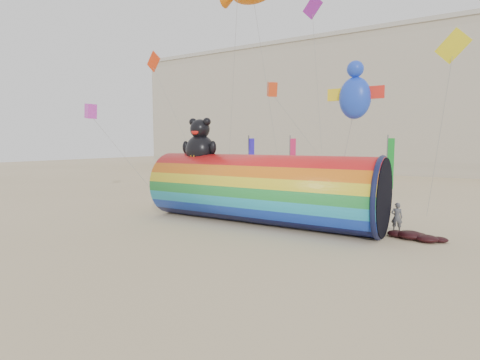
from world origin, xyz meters
The scene contains 7 objects.
ground centered at (0.00, 0.00, 0.00)m, with size 160.00×160.00×0.00m, color #CCB58C.
hotel_building centered at (-12.00, 45.95, 10.31)m, with size 60.40×15.40×20.60m.
windsock_assembly centered at (1.61, 1.82, 2.02)m, with size 13.23×4.03×6.10m.
kite_handler centered at (8.56, 3.50, 0.75)m, with size 0.55×0.36×1.51m, color #53545A.
fabric_bundle centered at (9.56, 2.30, 0.17)m, with size 2.62×1.35×0.41m.
festival_banners centered at (-0.93, 16.21, 2.64)m, with size 11.97×5.03×5.20m.
flying_kites centered at (2.21, 6.37, 12.27)m, with size 29.67×12.60×11.92m.
Camera 1 is at (11.40, -16.52, 4.50)m, focal length 28.00 mm.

